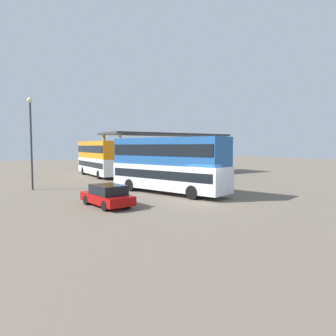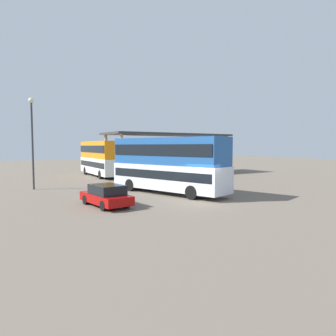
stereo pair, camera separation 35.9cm
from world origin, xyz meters
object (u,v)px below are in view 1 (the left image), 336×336
(lamppost_tall, at_px, (31,132))
(double_decker_near_canopy, at_px, (99,157))
(parked_hatchback, at_px, (107,196))
(double_decker_mid_row, at_px, (122,157))
(double_decker_main, at_px, (168,163))

(lamppost_tall, bearing_deg, double_decker_near_canopy, 46.75)
(parked_hatchback, distance_m, double_decker_near_canopy, 19.67)
(double_decker_mid_row, distance_m, lamppost_tall, 15.41)
(parked_hatchback, relative_size, double_decker_near_canopy, 0.41)
(parked_hatchback, bearing_deg, lamppost_tall, 8.12)
(double_decker_main, height_order, lamppost_tall, lamppost_tall)
(double_decker_main, height_order, double_decker_near_canopy, double_decker_main)
(double_decker_near_canopy, relative_size, double_decker_mid_row, 0.92)
(double_decker_mid_row, bearing_deg, double_decker_near_canopy, 106.33)
(double_decker_near_canopy, distance_m, double_decker_mid_row, 3.38)
(parked_hatchback, distance_m, double_decker_mid_row, 21.59)
(double_decker_mid_row, height_order, lamppost_tall, lamppost_tall)
(parked_hatchback, bearing_deg, double_decker_main, -74.14)
(double_decker_near_canopy, bearing_deg, double_decker_mid_row, -76.00)
(double_decker_main, bearing_deg, parked_hatchback, 95.04)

